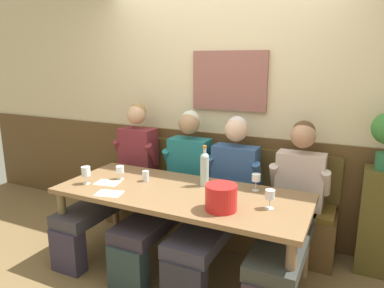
{
  "coord_description": "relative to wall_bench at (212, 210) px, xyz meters",
  "views": [
    {
      "loc": [
        1.27,
        -2.3,
        1.78
      ],
      "look_at": [
        -0.04,
        0.45,
        1.06
      ],
      "focal_mm": 32.97,
      "sensor_mm": 36.0,
      "label": 1
    }
  ],
  "objects": [
    {
      "name": "ground_plane",
      "position": [
        0.0,
        -0.83,
        -0.29
      ],
      "size": [
        6.8,
        6.8,
        0.02
      ],
      "primitive_type": "cube",
      "color": "brown",
      "rests_on": "ground"
    },
    {
      "name": "room_wall_back",
      "position": [
        0.0,
        0.26,
        1.12
      ],
      "size": [
        6.8,
        0.12,
        2.8
      ],
      "color": "beige",
      "rests_on": "ground"
    },
    {
      "name": "wood_wainscot_panel",
      "position": [
        0.0,
        0.21,
        0.24
      ],
      "size": [
        6.8,
        0.03,
        1.05
      ],
      "primitive_type": "cube",
      "color": "brown",
      "rests_on": "ground"
    },
    {
      "name": "wall_bench",
      "position": [
        0.0,
        0.0,
        0.0
      ],
      "size": [
        2.39,
        0.42,
        0.94
      ],
      "color": "brown",
      "rests_on": "ground"
    },
    {
      "name": "dining_table",
      "position": [
        0.0,
        -0.69,
        0.37
      ],
      "size": [
        2.09,
        0.87,
        0.73
      ],
      "color": "brown",
      "rests_on": "ground"
    },
    {
      "name": "person_center_right_seat",
      "position": [
        -0.87,
        -0.34,
        0.37
      ],
      "size": [
        0.49,
        1.29,
        1.34
      ],
      "color": "#30293D",
      "rests_on": "ground"
    },
    {
      "name": "person_left_seat",
      "position": [
        -0.24,
        -0.36,
        0.35
      ],
      "size": [
        0.51,
        1.29,
        1.3
      ],
      "color": "#243538",
      "rests_on": "ground"
    },
    {
      "name": "person_center_left_seat",
      "position": [
        0.25,
        -0.38,
        0.34
      ],
      "size": [
        0.53,
        1.29,
        1.28
      ],
      "color": "#26262F",
      "rests_on": "ground"
    },
    {
      "name": "person_right_seat",
      "position": [
        0.85,
        -0.38,
        0.34
      ],
      "size": [
        0.52,
        1.29,
        1.28
      ],
      "color": "#352832",
      "rests_on": "ground"
    },
    {
      "name": "ice_bucket",
      "position": [
        0.43,
        -0.89,
        0.54
      ],
      "size": [
        0.23,
        0.23,
        0.19
      ],
      "primitive_type": "cylinder",
      "color": "red",
      "rests_on": "dining_table"
    },
    {
      "name": "wine_bottle_clear_water",
      "position": [
        0.12,
        -0.47,
        0.6
      ],
      "size": [
        0.08,
        0.08,
        0.36
      ],
      "color": "#ACC5C3",
      "rests_on": "dining_table"
    },
    {
      "name": "wine_glass_center_rear",
      "position": [
        -0.64,
        -0.65,
        0.53
      ],
      "size": [
        0.07,
        0.07,
        0.12
      ],
      "color": "silver",
      "rests_on": "dining_table"
    },
    {
      "name": "wine_glass_near_bucket",
      "position": [
        0.75,
        -0.71,
        0.54
      ],
      "size": [
        0.07,
        0.07,
        0.14
      ],
      "color": "silver",
      "rests_on": "dining_table"
    },
    {
      "name": "wine_glass_left_end",
      "position": [
        0.55,
        -0.4,
        0.55
      ],
      "size": [
        0.07,
        0.07,
        0.14
      ],
      "color": "silver",
      "rests_on": "dining_table"
    },
    {
      "name": "wine_glass_right_end",
      "position": [
        -0.83,
        -0.88,
        0.55
      ],
      "size": [
        0.08,
        0.08,
        0.16
      ],
      "color": "silver",
      "rests_on": "dining_table"
    },
    {
      "name": "water_tumbler_center",
      "position": [
        -0.4,
        -0.59,
        0.49
      ],
      "size": [
        0.06,
        0.06,
        0.09
      ],
      "primitive_type": "cylinder",
      "color": "silver",
      "rests_on": "dining_table"
    },
    {
      "name": "tasting_sheet_left_guest",
      "position": [
        -0.5,
        -0.98,
        0.45
      ],
      "size": [
        0.24,
        0.2,
        0.0
      ],
      "primitive_type": "cube",
      "rotation": [
        0.0,
        0.0,
        0.24
      ],
      "color": "white",
      "rests_on": "dining_table"
    },
    {
      "name": "tasting_sheet_right_guest",
      "position": [
        -0.68,
        -0.78,
        0.45
      ],
      "size": [
        0.23,
        0.18,
        0.0
      ],
      "primitive_type": "cube",
      "rotation": [
        0.0,
        0.0,
        0.16
      ],
      "color": "white",
      "rests_on": "dining_table"
    },
    {
      "name": "corner_pedestal",
      "position": [
        1.49,
        0.03,
        0.17
      ],
      "size": [
        0.28,
        0.28,
        0.91
      ],
      "primitive_type": "cube",
      "color": "#4D431B",
      "rests_on": "ground"
    }
  ]
}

